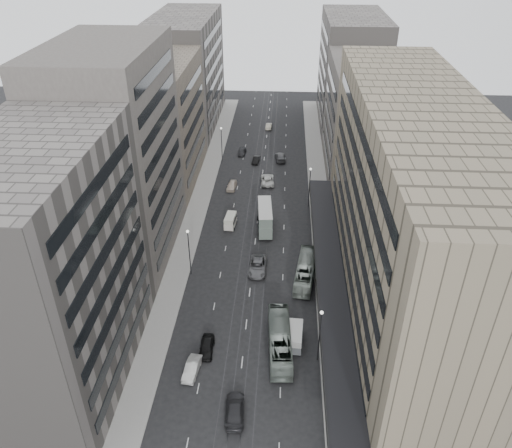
% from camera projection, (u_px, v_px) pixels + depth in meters
% --- Properties ---
extents(ground, '(220.00, 220.00, 0.00)m').
position_uv_depth(ground, '(246.00, 329.00, 69.24)').
color(ground, black).
rests_on(ground, ground).
extents(sidewalk_right, '(4.00, 125.00, 0.15)m').
position_uv_depth(sidewalk_right, '(319.00, 200.00, 100.38)').
color(sidewalk_right, gray).
rests_on(sidewalk_right, ground).
extents(sidewalk_left, '(4.00, 125.00, 0.15)m').
position_uv_depth(sidewalk_left, '(201.00, 197.00, 101.59)').
color(sidewalk_left, gray).
rests_on(sidewalk_left, ground).
extents(department_store, '(19.20, 60.00, 30.00)m').
position_uv_depth(department_store, '(408.00, 212.00, 67.04)').
color(department_store, '#756B56').
rests_on(department_store, ground).
extents(building_right_mid, '(15.00, 28.00, 24.00)m').
position_uv_depth(building_right_mid, '(365.00, 119.00, 105.89)').
color(building_right_mid, '#514B46').
rests_on(building_right_mid, ground).
extents(building_right_far, '(15.00, 32.00, 28.00)m').
position_uv_depth(building_right_far, '(351.00, 72.00, 130.25)').
color(building_right_far, slate).
rests_on(building_right_far, ground).
extents(building_left_a, '(15.00, 28.00, 30.00)m').
position_uv_depth(building_left_a, '(47.00, 273.00, 55.62)').
color(building_left_a, slate).
rests_on(building_left_a, ground).
extents(building_left_b, '(15.00, 26.00, 34.00)m').
position_uv_depth(building_left_b, '(116.00, 157.00, 77.44)').
color(building_left_b, '#514B46').
rests_on(building_left_b, ground).
extents(building_left_c, '(15.00, 28.00, 25.00)m').
position_uv_depth(building_left_c, '(158.00, 123.00, 102.70)').
color(building_left_c, '#6F6556').
rests_on(building_left_c, ground).
extents(building_left_d, '(15.00, 38.00, 28.00)m').
position_uv_depth(building_left_d, '(186.00, 72.00, 129.88)').
color(building_left_d, slate).
rests_on(building_left_d, ground).
extents(lamp_right_near, '(0.44, 0.44, 8.32)m').
position_uv_depth(lamp_right_near, '(320.00, 330.00, 61.76)').
color(lamp_right_near, '#262628').
rests_on(lamp_right_near, ground).
extents(lamp_right_far, '(0.44, 0.44, 8.32)m').
position_uv_depth(lamp_right_far, '(310.00, 183.00, 95.66)').
color(lamp_right_far, '#262628').
rests_on(lamp_right_far, ground).
extents(lamp_left_near, '(0.44, 0.44, 8.32)m').
position_uv_depth(lamp_left_near, '(189.00, 247.00, 77.15)').
color(lamp_left_near, '#262628').
rests_on(lamp_left_near, ground).
extents(lamp_left_far, '(0.44, 0.44, 8.32)m').
position_uv_depth(lamp_left_far, '(222.00, 140.00, 113.59)').
color(lamp_left_far, '#262628').
rests_on(lamp_left_far, ground).
extents(bus_near, '(3.50, 12.02, 3.31)m').
position_uv_depth(bus_near, '(280.00, 340.00, 65.17)').
color(bus_near, gray).
rests_on(bus_near, ground).
extents(bus_far, '(4.06, 11.38, 3.10)m').
position_uv_depth(bus_far, '(305.00, 271.00, 78.06)').
color(bus_far, '#95A096').
rests_on(bus_far, ground).
extents(double_decker, '(3.18, 8.69, 4.67)m').
position_uv_depth(double_decker, '(265.00, 217.00, 89.96)').
color(double_decker, slate).
rests_on(double_decker, ground).
extents(vw_microbus, '(2.39, 4.78, 2.51)m').
position_uv_depth(vw_microbus, '(295.00, 336.00, 66.15)').
color(vw_microbus, slate).
rests_on(vw_microbus, ground).
extents(panel_van, '(2.19, 3.97, 2.41)m').
position_uv_depth(panel_van, '(230.00, 221.00, 91.24)').
color(panel_van, silver).
rests_on(panel_van, ground).
extents(sedan_0, '(1.87, 4.50, 1.53)m').
position_uv_depth(sedan_0, '(207.00, 347.00, 65.43)').
color(sedan_0, black).
rests_on(sedan_0, ground).
extents(sedan_1, '(2.08, 4.60, 1.46)m').
position_uv_depth(sedan_1, '(192.00, 368.00, 62.34)').
color(sedan_1, '#B5B6B1').
rests_on(sedan_1, ground).
extents(sedan_2, '(2.99, 6.16, 1.69)m').
position_uv_depth(sedan_2, '(258.00, 266.00, 80.28)').
color(sedan_2, slate).
rests_on(sedan_2, ground).
extents(sedan_3, '(2.58, 5.68, 1.61)m').
position_uv_depth(sedan_3, '(235.00, 409.00, 57.08)').
color(sedan_3, '#252527').
rests_on(sedan_3, ground).
extents(sedan_4, '(2.14, 4.56, 1.51)m').
position_uv_depth(sedan_4, '(232.00, 185.00, 104.32)').
color(sedan_4, beige).
rests_on(sedan_4, ground).
extents(sedan_5, '(1.85, 4.17, 1.33)m').
position_uv_depth(sedan_5, '(256.00, 160.00, 115.43)').
color(sedan_5, black).
rests_on(sedan_5, ground).
extents(sedan_6, '(3.08, 5.98, 1.61)m').
position_uv_depth(sedan_6, '(267.00, 180.00, 106.54)').
color(sedan_6, silver).
rests_on(sedan_6, ground).
extents(sedan_7, '(2.70, 5.58, 1.56)m').
position_uv_depth(sedan_7, '(280.00, 157.00, 116.55)').
color(sedan_7, '#545457').
rests_on(sedan_7, ground).
extents(sedan_8, '(2.02, 4.32, 1.43)m').
position_uv_depth(sedan_8, '(242.00, 151.00, 119.37)').
color(sedan_8, '#2B2B2D').
rests_on(sedan_8, ground).
extents(sedan_9, '(1.61, 4.23, 1.38)m').
position_uv_depth(sedan_9, '(269.00, 126.00, 133.83)').
color(sedan_9, '#AEA790').
rests_on(sedan_9, ground).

